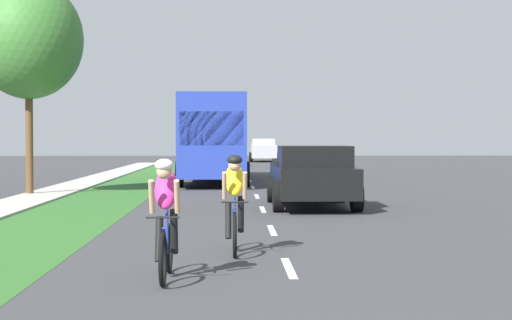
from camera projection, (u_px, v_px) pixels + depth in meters
ground_plane at (259, 201)px, 23.75m from camera, size 120.00×120.00×0.00m
grass_verge at (99, 201)px, 23.60m from camera, size 2.69×70.00×0.01m
sidewalk_concrete at (27, 201)px, 23.54m from camera, size 1.53×70.00×0.10m
lane_markings_center at (255, 191)px, 27.75m from camera, size 0.12×53.13×0.01m
cyclist_lead at (166, 218)px, 10.43m from camera, size 0.42×1.72×1.58m
cyclist_trailing at (235, 203)px, 12.83m from camera, size 0.42×1.72×1.58m
pickup_black at (312, 176)px, 21.45m from camera, size 2.22×5.10×1.64m
bus_blue at (215, 135)px, 34.09m from camera, size 2.78×11.60×3.48m
sedan_white at (223, 154)px, 52.94m from camera, size 1.98×4.30×1.52m
suv_silver at (263, 149)px, 62.89m from camera, size 2.15×4.70×1.79m
street_tree_near at (29, 40)px, 25.96m from camera, size 3.49×3.49×6.94m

